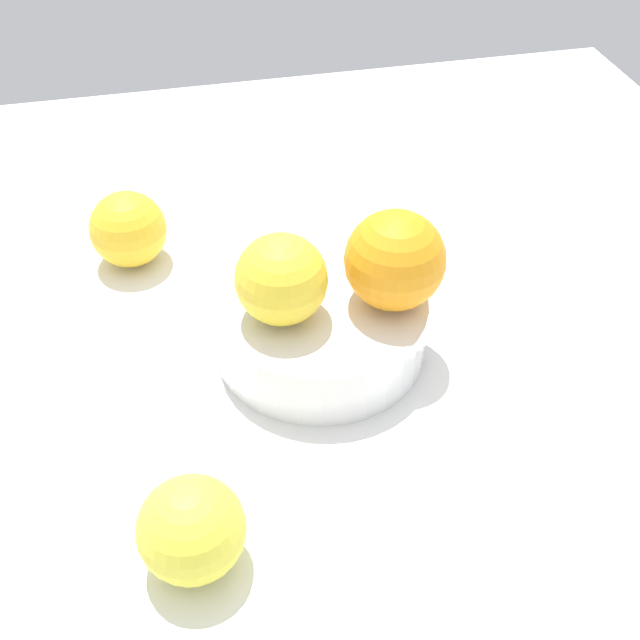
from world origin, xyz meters
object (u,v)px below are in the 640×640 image
at_px(orange_in_bowl_1, 281,279).
at_px(orange_loose_0, 192,529).
at_px(orange_loose_1, 128,229).
at_px(fruit_bowl, 320,326).
at_px(orange_in_bowl_0, 395,260).

xyz_separation_m(orange_in_bowl_1, orange_loose_0, (0.10, 0.18, -0.06)).
relative_size(orange_loose_0, orange_loose_1, 0.97).
bearing_deg(fruit_bowl, orange_loose_1, -46.84).
bearing_deg(orange_in_bowl_1, orange_loose_1, -55.41).
bearing_deg(orange_loose_0, orange_in_bowl_1, -118.30).
distance_m(fruit_bowl, orange_loose_1, 0.23).
xyz_separation_m(fruit_bowl, orange_loose_0, (0.13, 0.19, 0.01)).
bearing_deg(orange_in_bowl_0, orange_loose_0, 42.93).
xyz_separation_m(orange_in_bowl_0, orange_loose_1, (0.22, -0.18, -0.06)).
height_order(orange_in_bowl_0, orange_loose_1, orange_in_bowl_0).
bearing_deg(orange_loose_0, orange_in_bowl_0, -137.07).
height_order(fruit_bowl, orange_in_bowl_0, orange_in_bowl_0).
xyz_separation_m(fruit_bowl, orange_in_bowl_1, (0.03, 0.01, 0.07)).
bearing_deg(orange_in_bowl_1, fruit_bowl, -162.87).
distance_m(orange_loose_0, orange_loose_1, 0.36).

